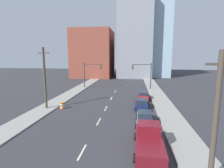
{
  "coord_description": "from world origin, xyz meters",
  "views": [
    {
      "loc": [
        4.08,
        -4.9,
        7.74
      ],
      "look_at": [
        -0.26,
        29.36,
        2.2
      ],
      "focal_mm": 28.0,
      "sensor_mm": 36.0,
      "label": 1
    }
  ],
  "objects_px": {
    "utility_pole_right_near": "(216,119)",
    "utility_pole_left_mid": "(45,78)",
    "traffic_signal_right": "(145,72)",
    "sedan_navy": "(142,104)",
    "traffic_barrel": "(62,106)",
    "sedan_gray": "(145,118)",
    "traffic_signal_left": "(89,71)",
    "pickup_truck_maroon": "(149,140)",
    "sedan_red": "(143,96)"
  },
  "relations": [
    {
      "from": "sedan_red",
      "to": "traffic_signal_left",
      "type": "bearing_deg",
      "value": 143.56
    },
    {
      "from": "sedan_navy",
      "to": "traffic_signal_right",
      "type": "bearing_deg",
      "value": 88.41
    },
    {
      "from": "traffic_signal_right",
      "to": "sedan_navy",
      "type": "height_order",
      "value": "traffic_signal_right"
    },
    {
      "from": "traffic_barrel",
      "to": "sedan_gray",
      "type": "height_order",
      "value": "sedan_gray"
    },
    {
      "from": "traffic_signal_right",
      "to": "utility_pole_left_mid",
      "type": "height_order",
      "value": "utility_pole_left_mid"
    },
    {
      "from": "traffic_barrel",
      "to": "sedan_navy",
      "type": "height_order",
      "value": "sedan_navy"
    },
    {
      "from": "traffic_signal_left",
      "to": "sedan_navy",
      "type": "xyz_separation_m",
      "value": [
        12.08,
        -15.65,
        -3.4
      ]
    },
    {
      "from": "traffic_signal_right",
      "to": "utility_pole_right_near",
      "type": "xyz_separation_m",
      "value": [
        2.08,
        -31.12,
        0.12
      ]
    },
    {
      "from": "utility_pole_left_mid",
      "to": "pickup_truck_maroon",
      "type": "relative_size",
      "value": 1.57
    },
    {
      "from": "pickup_truck_maroon",
      "to": "sedan_navy",
      "type": "height_order",
      "value": "pickup_truck_maroon"
    },
    {
      "from": "traffic_signal_left",
      "to": "sedan_navy",
      "type": "distance_m",
      "value": 20.06
    },
    {
      "from": "sedan_navy",
      "to": "sedan_red",
      "type": "height_order",
      "value": "sedan_red"
    },
    {
      "from": "traffic_barrel",
      "to": "sedan_navy",
      "type": "distance_m",
      "value": 11.93
    },
    {
      "from": "traffic_signal_right",
      "to": "sedan_red",
      "type": "bearing_deg",
      "value": -94.84
    },
    {
      "from": "utility_pole_left_mid",
      "to": "sedan_gray",
      "type": "xyz_separation_m",
      "value": [
        14.08,
        -4.11,
        -3.94
      ]
    },
    {
      "from": "traffic_signal_left",
      "to": "traffic_barrel",
      "type": "bearing_deg",
      "value": -89.04
    },
    {
      "from": "traffic_signal_right",
      "to": "sedan_navy",
      "type": "distance_m",
      "value": 16.07
    },
    {
      "from": "utility_pole_right_near",
      "to": "utility_pole_left_mid",
      "type": "height_order",
      "value": "utility_pole_left_mid"
    },
    {
      "from": "utility_pole_left_mid",
      "to": "traffic_barrel",
      "type": "relative_size",
      "value": 9.44
    },
    {
      "from": "sedan_gray",
      "to": "sedan_navy",
      "type": "distance_m",
      "value": 6.26
    },
    {
      "from": "traffic_signal_right",
      "to": "traffic_barrel",
      "type": "relative_size",
      "value": 6.54
    },
    {
      "from": "sedan_gray",
      "to": "sedan_red",
      "type": "xyz_separation_m",
      "value": [
        0.45,
        11.79,
        -0.02
      ]
    },
    {
      "from": "traffic_barrel",
      "to": "sedan_red",
      "type": "distance_m",
      "value": 14.32
    },
    {
      "from": "traffic_signal_left",
      "to": "sedan_gray",
      "type": "relative_size",
      "value": 1.38
    },
    {
      "from": "utility_pole_left_mid",
      "to": "traffic_signal_right",
      "type": "bearing_deg",
      "value": 49.14
    },
    {
      "from": "utility_pole_left_mid",
      "to": "traffic_barrel",
      "type": "distance_m",
      "value": 4.72
    },
    {
      "from": "sedan_red",
      "to": "sedan_gray",
      "type": "bearing_deg",
      "value": -89.81
    },
    {
      "from": "sedan_navy",
      "to": "sedan_gray",
      "type": "bearing_deg",
      "value": -86.39
    },
    {
      "from": "traffic_barrel",
      "to": "utility_pole_left_mid",
      "type": "bearing_deg",
      "value": -172.05
    },
    {
      "from": "traffic_barrel",
      "to": "sedan_gray",
      "type": "bearing_deg",
      "value": -20.53
    },
    {
      "from": "sedan_navy",
      "to": "pickup_truck_maroon",
      "type": "bearing_deg",
      "value": -86.46
    },
    {
      "from": "utility_pole_right_near",
      "to": "traffic_barrel",
      "type": "xyz_separation_m",
      "value": [
        -15.21,
        13.64,
        -3.69
      ]
    },
    {
      "from": "utility_pole_right_near",
      "to": "sedan_navy",
      "type": "xyz_separation_m",
      "value": [
        -3.42,
        15.47,
        -3.53
      ]
    },
    {
      "from": "utility_pole_right_near",
      "to": "pickup_truck_maroon",
      "type": "distance_m",
      "value": 5.95
    },
    {
      "from": "utility_pole_right_near",
      "to": "sedan_gray",
      "type": "distance_m",
      "value": 10.42
    },
    {
      "from": "pickup_truck_maroon",
      "to": "sedan_navy",
      "type": "bearing_deg",
      "value": 91.4
    },
    {
      "from": "pickup_truck_maroon",
      "to": "sedan_gray",
      "type": "distance_m",
      "value": 5.63
    },
    {
      "from": "traffic_signal_left",
      "to": "sedan_red",
      "type": "bearing_deg",
      "value": -38.83
    },
    {
      "from": "utility_pole_right_near",
      "to": "sedan_navy",
      "type": "height_order",
      "value": "utility_pole_right_near"
    },
    {
      "from": "traffic_signal_right",
      "to": "traffic_barrel",
      "type": "xyz_separation_m",
      "value": [
        -13.13,
        -17.48,
        -3.57
      ]
    },
    {
      "from": "traffic_signal_left",
      "to": "sedan_gray",
      "type": "bearing_deg",
      "value": -61.05
    },
    {
      "from": "utility_pole_left_mid",
      "to": "traffic_barrel",
      "type": "xyz_separation_m",
      "value": [
        2.26,
        0.32,
        -4.13
      ]
    },
    {
      "from": "traffic_signal_left",
      "to": "utility_pole_left_mid",
      "type": "bearing_deg",
      "value": -96.31
    },
    {
      "from": "utility_pole_right_near",
      "to": "pickup_truck_maroon",
      "type": "xyz_separation_m",
      "value": [
        -3.37,
        3.59,
        -3.33
      ]
    },
    {
      "from": "traffic_signal_right",
      "to": "sedan_red",
      "type": "distance_m",
      "value": 10.71
    },
    {
      "from": "traffic_signal_left",
      "to": "utility_pole_right_near",
      "type": "xyz_separation_m",
      "value": [
        15.5,
        -31.12,
        0.12
      ]
    },
    {
      "from": "traffic_signal_left",
      "to": "utility_pole_right_near",
      "type": "distance_m",
      "value": 34.77
    },
    {
      "from": "utility_pole_right_near",
      "to": "traffic_barrel",
      "type": "height_order",
      "value": "utility_pole_right_near"
    },
    {
      "from": "pickup_truck_maroon",
      "to": "utility_pole_right_near",
      "type": "bearing_deg",
      "value": -45.61
    },
    {
      "from": "utility_pole_right_near",
      "to": "sedan_navy",
      "type": "distance_m",
      "value": 16.23
    }
  ]
}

